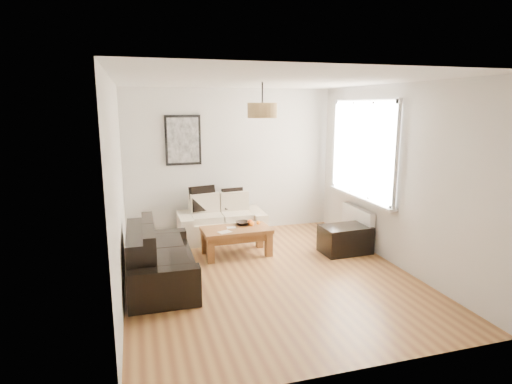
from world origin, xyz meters
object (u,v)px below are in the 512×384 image
object	(u,v)px
coffee_table	(236,241)
ottoman	(345,239)
loveseat_cream	(221,218)
sofa_leather	(161,256)

from	to	relation	value
coffee_table	ottoman	size ratio (longest dim) A/B	1.39
loveseat_cream	coffee_table	size ratio (longest dim) A/B	1.40
ottoman	sofa_leather	bearing A→B (deg)	-172.82
loveseat_cream	ottoman	size ratio (longest dim) A/B	1.94
coffee_table	ottoman	world-z (taller)	ottoman
loveseat_cream	sofa_leather	bearing A→B (deg)	-124.61
coffee_table	ottoman	xyz separation A→B (m)	(1.68, -0.39, 0.00)
sofa_leather	coffee_table	bearing A→B (deg)	-57.29
ottoman	coffee_table	bearing A→B (deg)	167.08
coffee_table	sofa_leather	bearing A→B (deg)	-148.03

